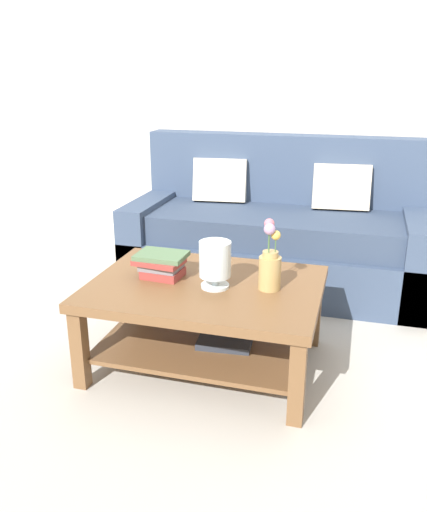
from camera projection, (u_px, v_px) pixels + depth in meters
ground_plane at (236, 339)px, 3.14m from camera, size 10.00×10.00×0.00m
back_wall at (288, 92)px, 4.19m from camera, size 6.40×0.12×2.70m
couch at (277, 235)px, 3.88m from camera, size 2.12×0.90×1.06m
coffee_table at (206, 306)px, 2.77m from camera, size 1.18×0.87×0.47m
book_stack_main at (161, 264)px, 2.80m from camera, size 0.27×0.22×0.13m
glass_hurricane_vase at (215, 261)px, 2.64m from camera, size 0.16×0.16×0.24m
flower_pitcher at (270, 265)px, 2.62m from camera, size 0.11×0.11×0.36m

